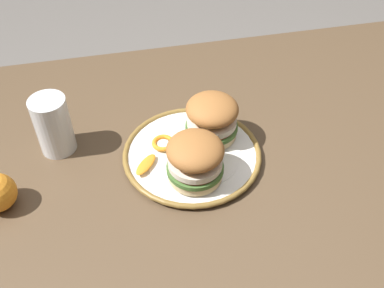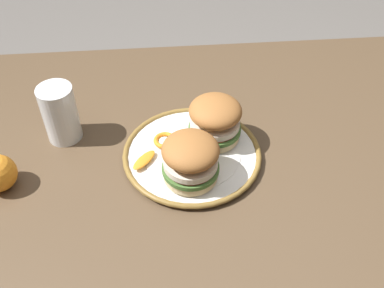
% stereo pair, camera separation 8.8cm
% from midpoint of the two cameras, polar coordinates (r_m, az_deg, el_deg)
% --- Properties ---
extents(dining_table, '(1.37, 0.94, 0.76)m').
position_cam_midpoint_polar(dining_table, '(1.04, 0.67, -5.53)').
color(dining_table, brown).
rests_on(dining_table, ground).
extents(dinner_plate, '(0.30, 0.30, 0.02)m').
position_cam_midpoint_polar(dinner_plate, '(0.96, -2.61, -1.42)').
color(dinner_plate, white).
rests_on(dinner_plate, dining_table).
extents(sandwich_half_left, '(0.16, 0.16, 0.10)m').
position_cam_midpoint_polar(sandwich_half_left, '(0.96, 0.05, 3.37)').
color(sandwich_half_left, beige).
rests_on(sandwich_half_left, dinner_plate).
extents(sandwich_half_right, '(0.16, 0.16, 0.10)m').
position_cam_midpoint_polar(sandwich_half_right, '(0.87, -2.47, -2.02)').
color(sandwich_half_right, beige).
rests_on(sandwich_half_right, dinner_plate).
extents(orange_peel_curled, '(0.07, 0.07, 0.01)m').
position_cam_midpoint_polar(orange_peel_curled, '(0.97, -6.35, 0.02)').
color(orange_peel_curled, orange).
rests_on(orange_peel_curled, dinner_plate).
extents(orange_peel_strip_long, '(0.06, 0.07, 0.01)m').
position_cam_midpoint_polar(orange_peel_strip_long, '(0.93, -8.70, -2.76)').
color(orange_peel_strip_long, orange).
rests_on(orange_peel_strip_long, dinner_plate).
extents(drinking_glass, '(0.08, 0.08, 0.14)m').
position_cam_midpoint_polar(drinking_glass, '(1.01, -19.86, 1.78)').
color(drinking_glass, white).
rests_on(drinking_glass, dining_table).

